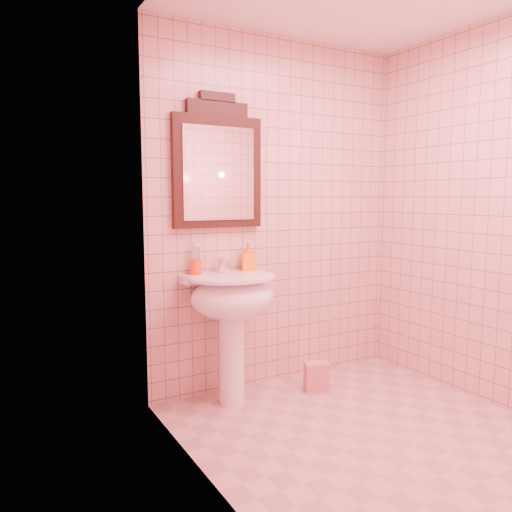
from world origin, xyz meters
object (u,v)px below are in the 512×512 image
pedestal_sink (232,306)px  towel (316,377)px  toothbrush_cup (196,267)px  mirror (218,166)px  soap_dispenser (248,257)px

pedestal_sink → towel: pedestal_sink is taller
toothbrush_cup → mirror: bearing=11.5°
mirror → soap_dispenser: 0.65m
mirror → soap_dispenser: bearing=-12.7°
soap_dispenser → towel: 0.99m
pedestal_sink → toothbrush_cup: (-0.18, 0.16, 0.25)m
soap_dispenser → towel: soap_dispenser is taller
mirror → toothbrush_cup: 0.69m
toothbrush_cup → towel: 1.17m
mirror → soap_dispenser: size_ratio=4.59×
pedestal_sink → soap_dispenser: (0.20, 0.16, 0.30)m
soap_dispenser → pedestal_sink: bearing=-124.7°
toothbrush_cup → soap_dispenser: bearing=-1.5°
toothbrush_cup → pedestal_sink: bearing=-42.8°
pedestal_sink → mirror: 0.94m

